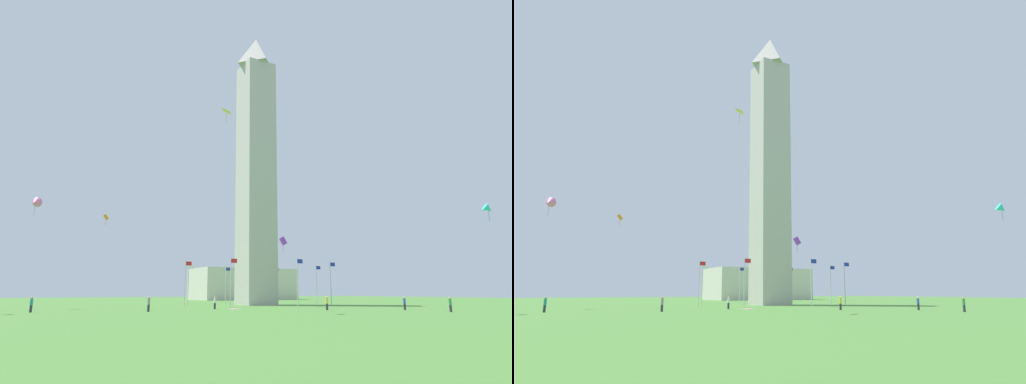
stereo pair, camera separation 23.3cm
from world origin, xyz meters
The scene contains 23 objects.
ground_plane centered at (0.00, 0.00, 0.00)m, with size 260.00×260.00×0.00m, color #477A33.
obelisk_monument centered at (0.00, 0.00, 26.40)m, with size 5.81×5.81×52.80m.
flagpole_n centered at (13.36, 0.00, 4.05)m, with size 1.12×0.14×7.34m.
flagpole_ne centered at (9.47, 9.40, 4.05)m, with size 1.12×0.14×7.34m.
flagpole_e centered at (0.06, 13.30, 4.05)m, with size 1.12×0.14×7.34m.
flagpole_se centered at (-9.34, 9.40, 4.05)m, with size 1.12×0.14×7.34m.
flagpole_s centered at (-13.23, 0.00, 4.05)m, with size 1.12×0.14×7.34m.
flagpole_sw centered at (-9.34, -9.40, 4.05)m, with size 1.12×0.14×7.34m.
flagpole_w centered at (0.06, -13.30, 4.05)m, with size 1.12×0.14×7.34m.
flagpole_nw centered at (9.47, -9.40, 4.05)m, with size 1.12×0.14×7.34m.
person_white_shirt centered at (-13.36, -12.94, 0.82)m, with size 0.32×0.32×1.65m.
person_teal_shirt centered at (-35.71, -12.25, 0.88)m, with size 0.32×0.32×1.77m.
person_gray_shirt centered at (-23.43, -16.72, 0.89)m, with size 0.32×0.32×1.79m.
person_green_shirt centered at (7.51, -34.04, 0.85)m, with size 0.32×0.32×1.71m.
person_yellow_shirt centered at (-1.94, -22.94, 0.86)m, with size 0.32×0.32×1.72m.
person_blue_shirt centered at (6.99, -27.60, 0.84)m, with size 0.32×0.32×1.69m.
kite_pink_delta centered at (-36.48, -0.87, 14.80)m, with size 1.93×2.05×2.84m.
kite_purple_box centered at (0.61, -8.43, 10.53)m, with size 1.41×1.06×2.72m.
kite_cyan_delta centered at (7.72, -39.98, 11.24)m, with size 1.59×1.50×1.99m.
kite_yellow_diamond centered at (-17.13, -24.19, 23.78)m, with size 1.54×1.56×1.95m.
kite_orange_box centered at (-26.74, -1.63, 13.34)m, with size 0.94×0.79×1.66m.
distant_building centered at (21.89, 49.15, 4.51)m, with size 29.46×16.06×9.02m.
picnic_blanket_near_first_person centered at (-10.81, -13.78, 0.01)m, with size 1.80×1.40×0.01m, color pink.
Camera 1 is at (-36.84, -68.51, 2.29)m, focal length 29.84 mm.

